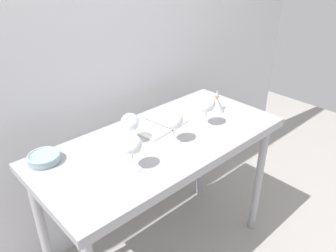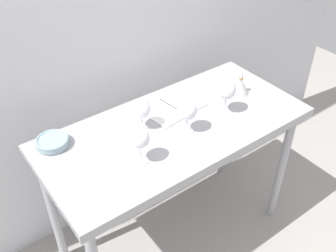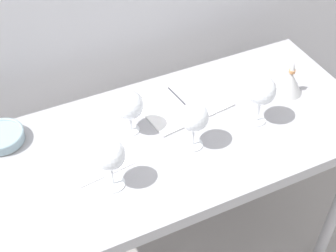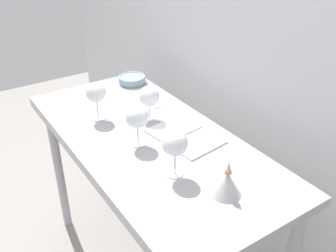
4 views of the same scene
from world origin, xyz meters
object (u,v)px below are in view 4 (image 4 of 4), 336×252
tasting_sheet_upper (128,107)px  decanter_funnel (227,184)px  open_notebook (185,136)px  wine_glass_near_left (96,93)px  tasting_bowl (132,79)px  wine_glass_far_left (149,97)px  wine_glass_near_center (137,118)px  wine_glass_near_right (175,144)px

tasting_sheet_upper → decanter_funnel: decanter_funnel is taller
open_notebook → tasting_sheet_upper: open_notebook is taller
wine_glass_near_left → tasting_sheet_upper: 0.22m
tasting_sheet_upper → tasting_bowl: tasting_bowl is taller
tasting_bowl → wine_glass_far_left: bearing=-18.1°
wine_glass_near_left → wine_glass_near_center: wine_glass_near_left is taller
wine_glass_near_right → decanter_funnel: wine_glass_near_right is taller
wine_glass_far_left → decanter_funnel: wine_glass_far_left is taller
tasting_bowl → decanter_funnel: 1.06m
wine_glass_near_left → decanter_funnel: (0.77, 0.14, -0.08)m
wine_glass_near_right → wine_glass_far_left: size_ratio=1.13×
decanter_funnel → wine_glass_near_center: bearing=-168.3°
wine_glass_far_left → wine_glass_near_center: bearing=-43.4°
wine_glass_near_right → tasting_sheet_upper: 0.61m
wine_glass_near_left → tasting_bowl: (-0.28, 0.34, -0.11)m
wine_glass_near_right → tasting_sheet_upper: size_ratio=0.71×
wine_glass_near_center → open_notebook: (0.07, 0.20, -0.12)m
tasting_sheet_upper → tasting_bowl: (-0.26, 0.17, 0.02)m
decanter_funnel → open_notebook: bearing=165.4°
tasting_bowl → decanter_funnel: bearing=-10.7°
wine_glass_far_left → decanter_funnel: bearing=-5.5°
wine_glass_far_left → tasting_bowl: wine_glass_far_left is taller
wine_glass_near_center → wine_glass_far_left: bearing=136.6°
wine_glass_near_center → tasting_sheet_upper: (-0.32, 0.13, -0.12)m
wine_glass_far_left → tasting_sheet_upper: size_ratio=0.63×
tasting_sheet_upper → decanter_funnel: size_ratio=1.90×
wine_glass_near_center → wine_glass_near_left: bearing=-171.5°
wine_glass_near_center → open_notebook: 0.24m
open_notebook → decanter_funnel: size_ratio=2.42×
wine_glass_near_left → wine_glass_far_left: bearing=54.7°
wine_glass_near_center → tasting_sheet_upper: bearing=158.6°
wine_glass_near_right → tasting_bowl: 0.90m
wine_glass_far_left → wine_glass_near_left: bearing=-125.3°
open_notebook → decanter_funnel: (0.40, -0.10, 0.04)m
wine_glass_near_right → wine_glass_near_left: size_ratio=1.04×
wine_glass_near_right → wine_glass_near_center: bearing=-178.2°
open_notebook → tasting_sheet_upper: 0.39m
wine_glass_near_right → wine_glass_near_center: wine_glass_near_right is taller
tasting_bowl → open_notebook: bearing=-8.2°
wine_glass_near_left → wine_glass_far_left: 0.25m
wine_glass_near_left → open_notebook: 0.46m
wine_glass_far_left → tasting_sheet_upper: bearing=-169.8°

